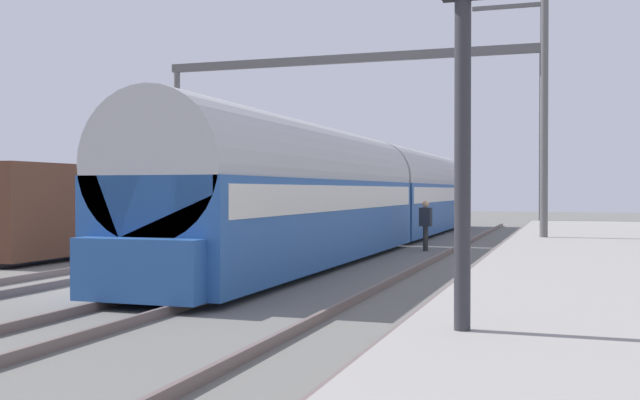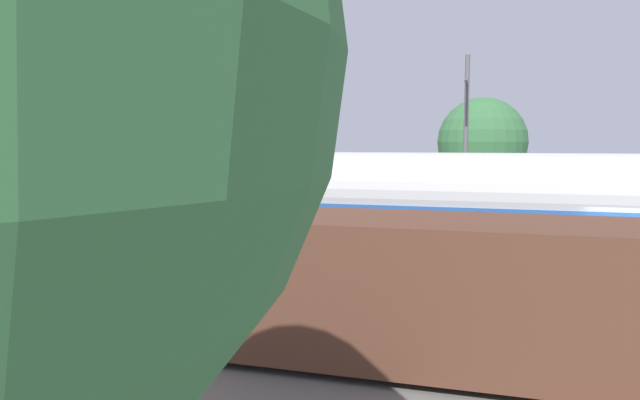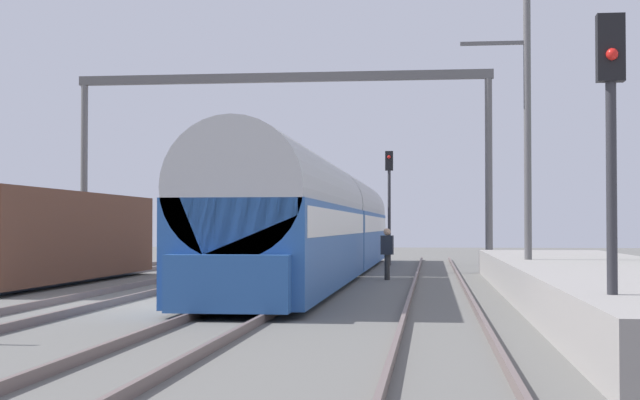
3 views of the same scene
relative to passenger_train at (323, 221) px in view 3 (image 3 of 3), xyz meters
name	(u,v)px [view 3 (image 3 of 3)]	position (x,y,z in m)	size (l,w,h in m)	color
ground	(175,305)	(-2.02, -12.69, -1.97)	(120.00, 120.00, 0.00)	#64625E
track_west	(90,300)	(-4.05, -12.69, -1.89)	(1.52, 60.00, 0.16)	#685854
track_east	(261,302)	(0.00, -12.69, -1.89)	(1.52, 60.00, 0.16)	#685854
track_far_east	(441,304)	(4.05, -12.69, -1.89)	(1.52, 60.00, 0.16)	#685854
platform	(601,283)	(7.87, -10.69, -1.52)	(4.40, 28.00, 0.90)	gray
passenger_train	(323,221)	(0.00, 0.00, 0.00)	(2.93, 32.85, 3.82)	#28569E
freight_car	(50,237)	(-8.10, -5.16, -0.50)	(2.80, 13.00, 2.70)	#563323
person_crossing	(387,249)	(2.37, -1.99, -0.94)	(0.43, 0.30, 1.73)	#2D2D2D
railway_signal_near	(611,137)	(6.22, -21.29, 1.01)	(0.36, 0.30, 4.62)	#2D2D33
railway_signal_far	(389,192)	(1.92, 10.13, 1.39)	(0.36, 0.30, 5.27)	#2D2D33
catenary_gantry	(282,122)	(-2.02, 3.21, 3.93)	(16.54, 0.28, 7.86)	#5D5B5C
catenary_pole_east_mid	(526,140)	(6.40, -7.79, 2.18)	(1.90, 0.20, 8.00)	#5D5B5C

